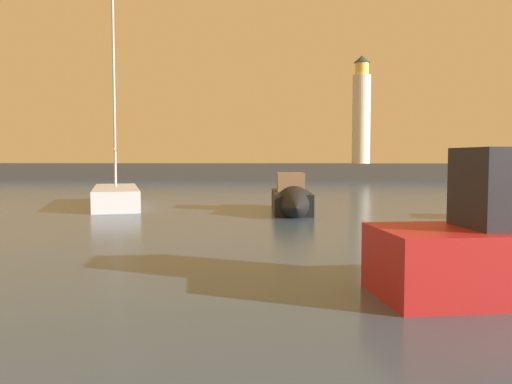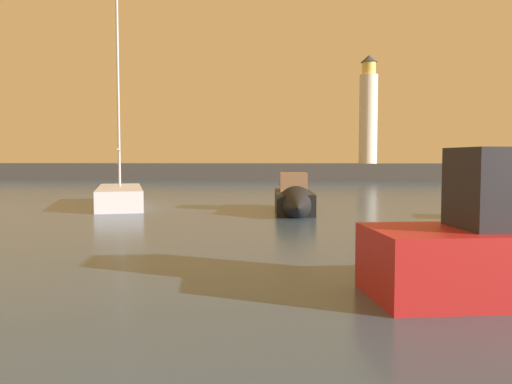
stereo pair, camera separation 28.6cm
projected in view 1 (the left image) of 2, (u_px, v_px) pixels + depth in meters
The scene contains 5 objects.
ground_plane at pixel (277, 201), 28.13m from camera, with size 220.00×220.00×0.00m, color #384C60.
breakwater at pixel (282, 172), 54.97m from camera, with size 84.73×5.47×1.73m, color #423F3D.
lighthouse at pixel (361, 113), 54.11m from camera, with size 1.85×1.85×11.03m.
motorboat_1 at pixel (292, 200), 22.02m from camera, with size 1.82×5.87×1.93m.
sailboat_moored at pixel (116, 196), 25.17m from camera, with size 4.12×7.36×10.72m.
Camera 1 is at (0.48, -1.05, 2.33)m, focal length 36.98 mm.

